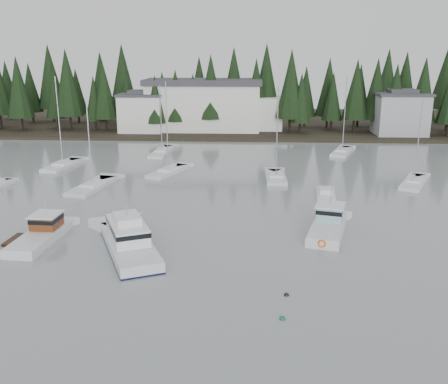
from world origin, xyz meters
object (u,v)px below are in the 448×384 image
object	(u,v)px
cabin_cruiser_center	(129,243)
sailboat_5	(168,173)
sailboat_1	(342,153)
sailboat_4	(63,166)
sailboat_8	(276,178)
sailboat_2	(162,153)
sailboat_7	(93,187)
harbor_inn	(213,105)
house_east_a	(400,113)
lobster_boat_brown	(40,236)
house_west	(142,112)
runabout_1	(326,196)
lobster_boat_teal	(328,227)
sailboat_0	(414,184)

from	to	relation	value
cabin_cruiser_center	sailboat_5	xyz separation A→B (m)	(-1.18, 29.31, -0.67)
sailboat_1	sailboat_4	xyz separation A→B (m)	(-44.89, -13.11, 0.00)
sailboat_8	sailboat_1	bearing A→B (deg)	-33.86
sailboat_2	sailboat_7	size ratio (longest dim) A/B	0.98
cabin_cruiser_center	sailboat_8	bearing A→B (deg)	-52.14
sailboat_4	sailboat_8	bearing A→B (deg)	-91.77
cabin_cruiser_center	sailboat_1	xyz separation A→B (m)	(26.82, 45.63, -0.67)
harbor_inn	sailboat_5	size ratio (longest dim) A/B	2.16
cabin_cruiser_center	sailboat_7	bearing A→B (deg)	1.42
house_east_a	cabin_cruiser_center	world-z (taller)	house_east_a
house_east_a	sailboat_8	world-z (taller)	sailboat_8
harbor_inn	sailboat_1	xyz separation A→B (m)	(24.24, -22.41, -5.70)
harbor_inn	lobster_boat_brown	xyz separation A→B (m)	(-11.51, -66.05, -5.29)
house_west	harbor_inn	distance (m)	15.45
lobster_boat_brown	sailboat_2	distance (m)	42.19
house_east_a	harbor_inn	size ratio (longest dim) A/B	0.36
runabout_1	sailboat_2	bearing A→B (deg)	50.00
house_east_a	sailboat_5	size ratio (longest dim) A/B	0.78
sailboat_1	sailboat_2	distance (m)	31.49
harbor_inn	cabin_cruiser_center	distance (m)	68.27
lobster_boat_teal	sailboat_0	world-z (taller)	sailboat_0
lobster_boat_brown	harbor_inn	bearing A→B (deg)	-6.75
sailboat_2	sailboat_7	xyz separation A→B (m)	(-5.13, -23.29, -0.00)
sailboat_1	sailboat_0	bearing A→B (deg)	-144.06
house_west	cabin_cruiser_center	distance (m)	66.00
house_west	sailboat_1	distance (m)	43.91
lobster_boat_teal	sailboat_7	bearing A→B (deg)	76.71
sailboat_0	sailboat_1	distance (m)	21.67
harbor_inn	sailboat_7	world-z (taller)	sailboat_7
sailboat_4	lobster_boat_teal	bearing A→B (deg)	-117.97
house_west	cabin_cruiser_center	bearing A→B (deg)	-79.10
cabin_cruiser_center	house_west	bearing A→B (deg)	-12.95
lobster_boat_brown	sailboat_1	size ratio (longest dim) A/B	0.65
lobster_boat_brown	sailboat_2	size ratio (longest dim) A/B	0.72
sailboat_2	sailboat_4	bearing A→B (deg)	133.44
sailboat_5	sailboat_4	bearing A→B (deg)	99.94
sailboat_1	lobster_boat_teal	bearing A→B (deg)	-171.65
house_east_a	sailboat_0	world-z (taller)	sailboat_0
sailboat_2	sailboat_5	distance (m)	15.04
sailboat_0	sailboat_7	size ratio (longest dim) A/B	0.95
sailboat_1	runabout_1	bearing A→B (deg)	-173.66
sailboat_1	runabout_1	distance (m)	28.38
sailboat_4	sailboat_7	distance (m)	14.48
house_east_a	sailboat_8	distance (m)	46.17
runabout_1	cabin_cruiser_center	bearing A→B (deg)	138.44
sailboat_1	sailboat_4	distance (m)	46.76
lobster_boat_brown	sailboat_0	size ratio (longest dim) A/B	0.74
sailboat_4	sailboat_8	xyz separation A→B (m)	(32.42, -5.84, -0.00)
sailboat_0	cabin_cruiser_center	bearing A→B (deg)	152.60
lobster_boat_brown	cabin_cruiser_center	xyz separation A→B (m)	(8.93, -1.98, 0.26)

